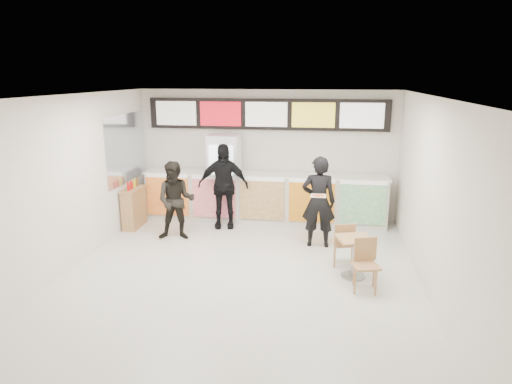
% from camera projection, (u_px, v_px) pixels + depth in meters
% --- Properties ---
extents(floor, '(7.00, 7.00, 0.00)m').
position_uv_depth(floor, '(239.00, 277.00, 7.71)').
color(floor, beige).
rests_on(floor, ground).
extents(ceiling, '(7.00, 7.00, 0.00)m').
position_uv_depth(ceiling, '(237.00, 96.00, 6.96)').
color(ceiling, white).
rests_on(ceiling, wall_back).
extents(wall_back, '(6.00, 0.00, 6.00)m').
position_uv_depth(wall_back, '(267.00, 155.00, 10.69)').
color(wall_back, silver).
rests_on(wall_back, floor).
extents(wall_left, '(0.00, 7.00, 7.00)m').
position_uv_depth(wall_left, '(66.00, 184.00, 7.79)').
color(wall_left, silver).
rests_on(wall_left, floor).
extents(wall_right, '(0.00, 7.00, 7.00)m').
position_uv_depth(wall_right, '(433.00, 199.00, 6.89)').
color(wall_right, silver).
rests_on(wall_right, floor).
extents(service_counter, '(5.56, 0.77, 1.14)m').
position_uv_depth(service_counter, '(264.00, 197.00, 10.53)').
color(service_counter, silver).
rests_on(service_counter, floor).
extents(menu_board, '(5.50, 0.14, 0.70)m').
position_uv_depth(menu_board, '(267.00, 114.00, 10.37)').
color(menu_board, black).
rests_on(menu_board, wall_back).
extents(drinks_fridge, '(0.70, 0.67, 2.00)m').
position_uv_depth(drinks_fridge, '(225.00, 178.00, 10.58)').
color(drinks_fridge, white).
rests_on(drinks_fridge, floor).
extents(mirror_panel, '(0.01, 2.00, 1.50)m').
position_uv_depth(mirror_panel, '(127.00, 148.00, 10.07)').
color(mirror_panel, '#B2B7BF').
rests_on(mirror_panel, wall_left).
extents(customer_main, '(0.67, 0.45, 1.81)m').
position_uv_depth(customer_main, '(319.00, 202.00, 8.91)').
color(customer_main, black).
rests_on(customer_main, floor).
extents(customer_left, '(0.88, 0.74, 1.63)m').
position_uv_depth(customer_left, '(176.00, 201.00, 9.33)').
color(customer_left, black).
rests_on(customer_left, floor).
extents(customer_mid, '(1.16, 0.62, 1.89)m').
position_uv_depth(customer_mid, '(223.00, 186.00, 10.04)').
color(customer_mid, black).
rests_on(customer_mid, floor).
extents(pizza_slice, '(0.36, 0.36, 0.02)m').
position_uv_depth(pizza_slice, '(318.00, 195.00, 8.42)').
color(pizza_slice, beige).
rests_on(pizza_slice, customer_main).
extents(cafe_table, '(0.79, 1.46, 0.82)m').
position_uv_depth(cafe_table, '(354.00, 250.00, 7.61)').
color(cafe_table, '#B87C54').
rests_on(cafe_table, floor).
extents(condiment_ledge, '(0.32, 0.79, 1.06)m').
position_uv_depth(condiment_ledge, '(134.00, 207.00, 10.17)').
color(condiment_ledge, '#B87C54').
rests_on(condiment_ledge, floor).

